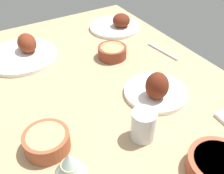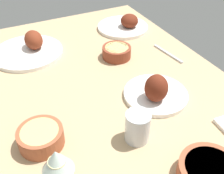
{
  "view_description": "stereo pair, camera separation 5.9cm",
  "coord_description": "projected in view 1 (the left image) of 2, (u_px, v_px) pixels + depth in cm",
  "views": [
    {
      "loc": [
        63.53,
        -37.93,
        64.13
      ],
      "look_at": [
        0.0,
        0.0,
        6.0
      ],
      "focal_mm": 42.62,
      "sensor_mm": 36.0,
      "label": 1
    },
    {
      "loc": [
        66.36,
        -32.72,
        64.13
      ],
      "look_at": [
        0.0,
        0.0,
        6.0
      ],
      "focal_mm": 42.62,
      "sensor_mm": 36.0,
      "label": 2
    }
  ],
  "objects": [
    {
      "name": "bowl_pasta",
      "position": [
        47.0,
        141.0,
        0.74
      ],
      "size": [
        12.96,
        12.96,
        5.3
      ],
      "color": "#A35133",
      "rests_on": "dining_table"
    },
    {
      "name": "wine_glass",
      "position": [
        70.0,
        166.0,
        0.59
      ],
      "size": [
        7.6,
        7.6,
        14.0
      ],
      "color": "silver",
      "rests_on": "dining_table"
    },
    {
      "name": "dining_table",
      "position": [
        112.0,
        96.0,
        0.97
      ],
      "size": [
        140.0,
        90.0,
        4.0
      ],
      "primitive_type": "cube",
      "color": "tan",
      "rests_on": "ground"
    },
    {
      "name": "bowl_potatoes",
      "position": [
        112.0,
        52.0,
        1.12
      ],
      "size": [
        12.08,
        12.08,
        4.83
      ],
      "color": "brown",
      "rests_on": "dining_table"
    },
    {
      "name": "water_tumbler",
      "position": [
        143.0,
        125.0,
        0.76
      ],
      "size": [
        7.2,
        7.2,
        9.49
      ],
      "primitive_type": "cylinder",
      "color": "silver",
      "rests_on": "dining_table"
    },
    {
      "name": "spoon_loose",
      "position": [
        162.0,
        51.0,
        1.17
      ],
      "size": [
        17.42,
        3.01,
        0.8
      ],
      "primitive_type": "cube",
      "rotation": [
        0.0,
        0.0,
        0.12
      ],
      "color": "silver",
      "rests_on": "dining_table"
    },
    {
      "name": "plate_far_side",
      "position": [
        156.0,
        90.0,
        0.91
      ],
      "size": [
        22.29,
        22.29,
        11.04
      ],
      "color": "white",
      "rests_on": "dining_table"
    },
    {
      "name": "bowl_sauce",
      "position": [
        218.0,
        165.0,
        0.68
      ],
      "size": [
        15.97,
        15.97,
        4.76
      ],
      "color": "#A35133",
      "rests_on": "dining_table"
    },
    {
      "name": "plate_center_main",
      "position": [
        23.0,
        52.0,
        1.13
      ],
      "size": [
        29.85,
        29.85,
        9.23
      ],
      "color": "white",
      "rests_on": "dining_table"
    },
    {
      "name": "plate_near_viewer",
      "position": [
        117.0,
        25.0,
        1.34
      ],
      "size": [
        25.39,
        25.39,
        7.94
      ],
      "color": "white",
      "rests_on": "dining_table"
    }
  ]
}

